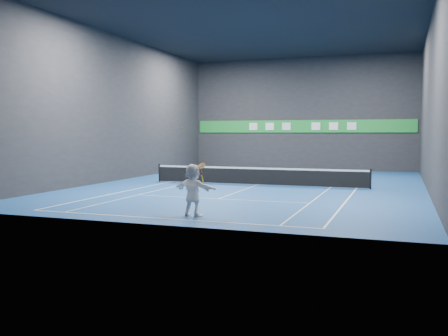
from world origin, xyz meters
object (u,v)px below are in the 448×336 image
(tennis_ball, at_px, (182,128))
(tennis_racket, at_px, (201,167))
(player, at_px, (193,190))
(tennis_net, at_px, (257,176))

(tennis_ball, height_order, tennis_racket, tennis_ball)
(player, height_order, tennis_net, player)
(player, height_order, tennis_racket, tennis_racket)
(tennis_net, distance_m, tennis_racket, 11.13)
(tennis_net, xyz_separation_m, tennis_racket, (1.07, -11.01, 1.22))
(tennis_ball, bearing_deg, player, 1.61)
(tennis_net, bearing_deg, player, -86.04)
(tennis_ball, bearing_deg, tennis_net, 91.85)
(tennis_ball, relative_size, tennis_racket, 0.09)
(tennis_ball, relative_size, tennis_net, 0.01)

